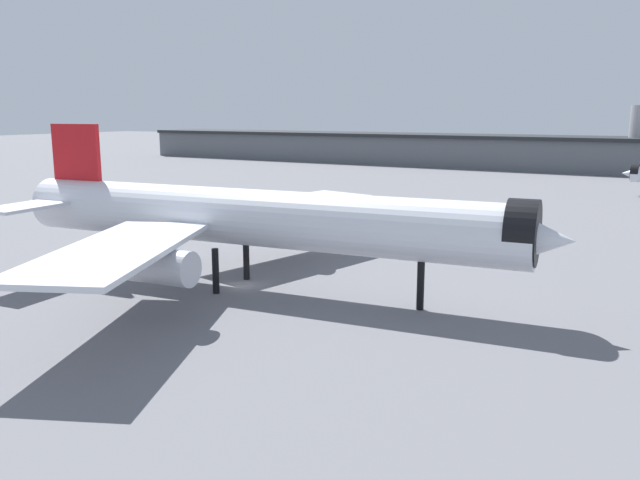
{
  "coord_description": "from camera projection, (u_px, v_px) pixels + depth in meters",
  "views": [
    {
      "loc": [
        39.55,
        -57.85,
        18.89
      ],
      "look_at": [
        9.62,
        -0.17,
        6.06
      ],
      "focal_mm": 36.33,
      "sensor_mm": 36.0,
      "label": 1
    }
  ],
  "objects": [
    {
      "name": "ground",
      "position": [
        244.0,
        285.0,
        71.91
      ],
      "size": [
        900.0,
        900.0,
        0.0
      ],
      "primitive_type": "plane",
      "color": "slate"
    },
    {
      "name": "airliner_near_gate",
      "position": [
        250.0,
        219.0,
        69.22
      ],
      "size": [
        65.25,
        59.51,
        17.56
      ],
      "rotation": [
        0.0,
        0.0,
        0.06
      ],
      "color": "silver",
      "rests_on": "ground"
    },
    {
      "name": "service_truck_front",
      "position": [
        507.0,
        237.0,
        91.51
      ],
      "size": [
        2.61,
        5.51,
        3.0
      ],
      "rotation": [
        0.0,
        0.0,
        4.71
      ],
      "color": "black",
      "rests_on": "ground"
    },
    {
      "name": "terminal_building",
      "position": [
        419.0,
        149.0,
        238.27
      ],
      "size": [
        235.9,
        38.33,
        21.1
      ],
      "rotation": [
        0.0,
        0.0,
        -0.06
      ],
      "color": "slate",
      "rests_on": "ground"
    }
  ]
}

